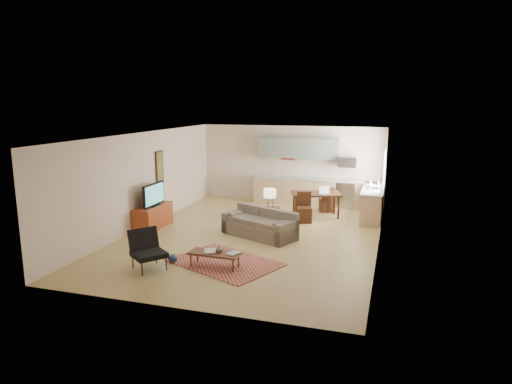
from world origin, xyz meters
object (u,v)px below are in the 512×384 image
(coffee_table, at_px, (215,260))
(armchair, at_px, (149,250))
(tv_credenza, at_px, (153,217))
(console_table, at_px, (270,220))
(dining_table, at_px, (316,205))
(sofa, at_px, (259,223))

(coffee_table, xyz_separation_m, armchair, (-1.29, -0.54, 0.26))
(tv_credenza, bearing_deg, console_table, 10.45)
(coffee_table, height_order, tv_credenza, tv_credenza)
(armchair, distance_m, console_table, 3.93)
(armchair, distance_m, tv_credenza, 3.34)
(coffee_table, height_order, dining_table, dining_table)
(coffee_table, bearing_deg, sofa, 86.03)
(sofa, xyz_separation_m, coffee_table, (-0.27, -2.47, -0.20))
(dining_table, bearing_deg, coffee_table, -123.83)
(armchair, bearing_deg, coffee_table, -29.30)
(tv_credenza, xyz_separation_m, dining_table, (4.20, 2.65, 0.05))
(dining_table, bearing_deg, armchair, -134.18)
(tv_credenza, distance_m, console_table, 3.33)
(tv_credenza, bearing_deg, sofa, 1.25)
(tv_credenza, relative_size, console_table, 2.06)
(sofa, distance_m, dining_table, 2.79)
(sofa, distance_m, tv_credenza, 3.14)
(console_table, bearing_deg, dining_table, 52.59)
(armchair, bearing_deg, sofa, 10.63)
(coffee_table, xyz_separation_m, console_table, (0.41, 3.00, 0.17))
(armchair, bearing_deg, dining_table, 12.88)
(tv_credenza, relative_size, dining_table, 0.94)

